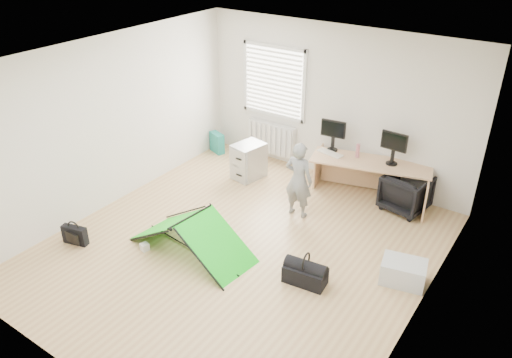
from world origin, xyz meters
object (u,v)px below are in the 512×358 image
Objects in this scene: thermos at (358,151)px; office_chair at (406,192)px; person at (299,180)px; desk at (369,180)px; duffel_bag at (305,275)px; filing_cabinet at (249,161)px; storage_crate at (403,272)px; kite at (191,234)px; monitor_right at (393,153)px; monitor_left at (333,139)px; laptop_bag at (75,235)px.

thermos is 1.03m from office_chair.
person reaches higher than thermos.
duffel_bag is at bearing -99.67° from desk.
filing_cabinet reaches higher than storage_crate.
desk is at bearing 125.25° from storage_crate.
thermos reaches higher than office_chair.
office_chair is 1.87m from storage_crate.
desk is 3.48× the size of storage_crate.
duffel_bag is (0.92, -1.37, -0.50)m from person.
kite is (0.61, -2.26, -0.04)m from filing_cabinet.
monitor_right is 0.63× the size of office_chair.
filing_cabinet is at bearing 132.85° from duffel_bag.
filing_cabinet is at bearing -179.64° from desk.
kite is (-0.72, -2.86, -0.58)m from monitor_left.
kite is at bearing -176.27° from duffel_bag.
office_chair is 1.21× the size of storage_crate.
kite is 4.83× the size of laptop_bag.
thermos is 0.42× the size of duffel_bag.
monitor_left is 1.12× the size of laptop_bag.
filing_cabinet is 1.16× the size of storage_crate.
desk is 0.65m from office_chair.
duffel_bag is (1.67, 0.30, -0.16)m from kite.
monitor_right is at bearing 34.03° from laptop_bag.
thermos is 0.62× the size of laptop_bag.
thermos is at bearing 73.81° from kite.
person is (-0.43, -1.18, -0.16)m from thermos.
kite reaches higher than duffel_bag.
kite is 2.90m from storage_crate.
monitor_left is at bearing 35.40° from filing_cabinet.
office_chair is 5.11m from laptop_bag.
duffel_bag is at bearing -76.58° from monitor_left.
duffel_bag is (0.95, -2.56, -0.74)m from monitor_left.
monitor_left is at bearing -173.14° from monitor_right.
person is 2.11m from storage_crate.
duffel_bag is at bearing -88.93° from monitor_right.
monitor_right is 0.77× the size of duffel_bag.
thermos is 3.13m from kite.
office_chair is 0.54× the size of person.
storage_crate is (2.71, 1.04, -0.13)m from kite.
laptop_bag is at bearing 45.64° from person.
monitor_right is at bearing 27.18° from filing_cabinet.
monitor_left is 3.00m from kite.
monitor_right is 0.23× the size of kite.
office_chair is (0.91, -0.06, -0.47)m from thermos.
person reaches higher than desk.
monitor_right is 3.46m from kite.
filing_cabinet is 1.94m from thermos.
thermos is 2.45m from storage_crate.
thermos reaches higher than filing_cabinet.
laptop_bag is 0.68× the size of duffel_bag.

